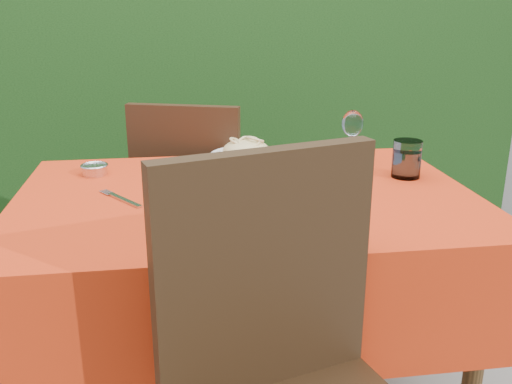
{
  "coord_description": "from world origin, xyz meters",
  "views": [
    {
      "loc": [
        -0.19,
        -1.48,
        1.25
      ],
      "look_at": [
        0.02,
        -0.05,
        0.77
      ],
      "focal_mm": 40.0,
      "sensor_mm": 36.0,
      "label": 1
    }
  ],
  "objects": [
    {
      "name": "pizza_plate",
      "position": [
        -0.03,
        -0.13,
        0.77
      ],
      "size": [
        0.35,
        0.35,
        0.06
      ],
      "rotation": [
        0.0,
        0.0,
        -0.43
      ],
      "color": "white",
      "rests_on": "dining_table"
    },
    {
      "name": "chair_near",
      "position": [
        0.01,
        -0.6,
        0.57
      ],
      "size": [
        0.56,
        0.56,
        1.0
      ],
      "rotation": [
        0.0,
        0.0,
        0.28
      ],
      "color": "black",
      "rests_on": "ground"
    },
    {
      "name": "fork",
      "position": [
        -0.33,
        -0.02,
        0.75
      ],
      "size": [
        0.14,
        0.18,
        0.01
      ],
      "primitive_type": "cube",
      "rotation": [
        0.0,
        0.0,
        0.62
      ],
      "color": "#B1B1B8",
      "rests_on": "dining_table"
    },
    {
      "name": "steel_ramekin",
      "position": [
        -0.44,
        0.25,
        0.76
      ],
      "size": [
        0.08,
        0.08,
        0.03
      ],
      "primitive_type": "cylinder",
      "color": "silver",
      "rests_on": "dining_table"
    },
    {
      "name": "hedge",
      "position": [
        0.0,
        1.55,
        0.92
      ],
      "size": [
        3.2,
        0.55,
        1.78
      ],
      "color": "black",
      "rests_on": "ground"
    },
    {
      "name": "water_glass",
      "position": [
        0.5,
        0.09,
        0.8
      ],
      "size": [
        0.09,
        0.09,
        0.11
      ],
      "color": "silver",
      "rests_on": "dining_table"
    },
    {
      "name": "dining_table",
      "position": [
        0.0,
        0.0,
        0.6
      ],
      "size": [
        1.26,
        0.86,
        0.75
      ],
      "color": "#4B3318",
      "rests_on": "ground"
    },
    {
      "name": "pasta_plate",
      "position": [
        0.04,
        0.34,
        0.77
      ],
      "size": [
        0.25,
        0.25,
        0.07
      ],
      "rotation": [
        0.0,
        0.0,
        0.38
      ],
      "color": "white",
      "rests_on": "dining_table"
    },
    {
      "name": "wine_glass",
      "position": [
        0.39,
        0.28,
        0.87
      ],
      "size": [
        0.07,
        0.07,
        0.17
      ],
      "color": "silver",
      "rests_on": "dining_table"
    },
    {
      "name": "chair_far",
      "position": [
        -0.13,
        0.62,
        0.52
      ],
      "size": [
        0.52,
        0.52,
        0.91
      ],
      "rotation": [
        0.0,
        0.0,
        2.82
      ],
      "color": "black",
      "rests_on": "ground"
    }
  ]
}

